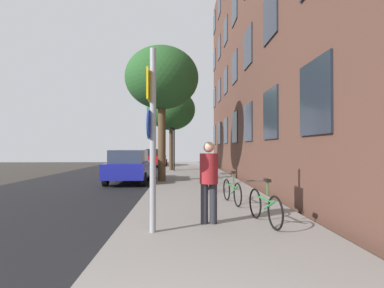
% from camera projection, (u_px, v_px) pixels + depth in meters
% --- Properties ---
extents(ground_plane, '(41.80, 41.80, 0.00)m').
position_uv_depth(ground_plane, '(131.00, 180.00, 16.37)').
color(ground_plane, '#332D28').
extents(road_asphalt, '(7.00, 38.00, 0.01)m').
position_uv_depth(road_asphalt, '(91.00, 180.00, 16.30)').
color(road_asphalt, black).
rests_on(road_asphalt, ground).
extents(sidewalk, '(4.20, 38.00, 0.12)m').
position_uv_depth(sidewalk, '(196.00, 179.00, 16.50)').
color(sidewalk, gray).
rests_on(sidewalk, ground).
extents(building_facade, '(0.56, 27.00, 15.02)m').
position_uv_depth(building_facade, '(246.00, 38.00, 16.18)').
color(building_facade, '#513328').
rests_on(building_facade, ground).
extents(sign_post, '(0.16, 0.60, 3.54)m').
position_uv_depth(sign_post, '(152.00, 130.00, 5.91)').
color(sign_post, gray).
rests_on(sign_post, sidewalk).
extents(traffic_light, '(0.43, 0.24, 3.73)m').
position_uv_depth(traffic_light, '(173.00, 135.00, 21.73)').
color(traffic_light, black).
rests_on(traffic_light, sidewalk).
extents(tree_near, '(3.58, 3.58, 6.56)m').
position_uv_depth(tree_near, '(162.00, 79.00, 14.99)').
color(tree_near, '#4C3823').
rests_on(tree_near, sidewalk).
extents(tree_far, '(3.52, 3.52, 5.90)m').
position_uv_depth(tree_far, '(171.00, 110.00, 22.37)').
color(tree_far, '#4C3823').
rests_on(tree_far, sidewalk).
extents(bicycle_0, '(0.43, 1.71, 0.97)m').
position_uv_depth(bicycle_0, '(265.00, 206.00, 6.54)').
color(bicycle_0, black).
rests_on(bicycle_0, sidewalk).
extents(bicycle_1, '(0.42, 1.71, 0.95)m').
position_uv_depth(bicycle_1, '(232.00, 191.00, 8.92)').
color(bicycle_1, black).
rests_on(bicycle_1, sidewalk).
extents(bicycle_2, '(0.49, 1.59, 0.91)m').
position_uv_depth(bicycle_2, '(207.00, 182.00, 11.30)').
color(bicycle_2, black).
rests_on(bicycle_2, sidewalk).
extents(bicycle_3, '(0.52, 1.61, 0.96)m').
position_uv_depth(bicycle_3, '(212.00, 176.00, 13.72)').
color(bicycle_3, black).
rests_on(bicycle_3, sidewalk).
extents(bicycle_4, '(0.42, 1.73, 0.96)m').
position_uv_depth(bicycle_4, '(203.00, 171.00, 16.11)').
color(bicycle_4, black).
rests_on(bicycle_4, sidewalk).
extents(bicycle_5, '(0.42, 1.60, 0.90)m').
position_uv_depth(bicycle_5, '(212.00, 169.00, 18.53)').
color(bicycle_5, black).
rests_on(bicycle_5, sidewalk).
extents(pedestrian_0, '(0.55, 0.55, 1.75)m').
position_uv_depth(pedestrian_0, '(209.00, 177.00, 6.56)').
color(pedestrian_0, '#26262D').
rests_on(pedestrian_0, sidewalk).
extents(car_0, '(1.93, 4.13, 1.62)m').
position_uv_depth(car_0, '(129.00, 166.00, 15.08)').
color(car_0, navy).
rests_on(car_0, road_asphalt).
extents(car_1, '(2.06, 4.33, 1.62)m').
position_uv_depth(car_1, '(156.00, 158.00, 28.13)').
color(car_1, red).
rests_on(car_1, road_asphalt).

